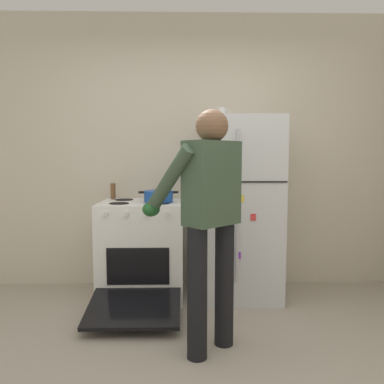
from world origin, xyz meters
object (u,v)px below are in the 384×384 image
object	(u,v)px
refrigerator	(241,208)
stove_range	(142,250)
coffee_mug	(222,113)
pepper_mill	(113,191)
red_pot	(159,196)
person_cook	(208,209)

from	to	relation	value
refrigerator	stove_range	bearing A→B (deg)	-178.92
refrigerator	coffee_mug	distance (m)	0.89
coffee_mug	pepper_mill	size ratio (longest dim) A/B	0.74
red_pot	coffee_mug	size ratio (longest dim) A/B	3.23
refrigerator	person_cook	size ratio (longest dim) A/B	1.03
person_cook	red_pot	size ratio (longest dim) A/B	4.42
stove_range	pepper_mill	bearing A→B (deg)	144.04
person_cook	coffee_mug	world-z (taller)	coffee_mug
refrigerator	stove_range	world-z (taller)	refrigerator
stove_range	coffee_mug	world-z (taller)	coffee_mug
person_cook	red_pot	distance (m)	1.03
pepper_mill	refrigerator	bearing A→B (deg)	-9.32
person_cook	red_pot	xyz separation A→B (m)	(-0.39, 0.95, -0.01)
person_cook	coffee_mug	size ratio (longest dim) A/B	14.28
coffee_mug	refrigerator	bearing A→B (deg)	-15.84
refrigerator	coffee_mug	size ratio (longest dim) A/B	14.78
refrigerator	coffee_mug	bearing A→B (deg)	164.16
refrigerator	pepper_mill	distance (m)	1.25
refrigerator	stove_range	xyz separation A→B (m)	(-0.92, -0.02, -0.39)
stove_range	pepper_mill	world-z (taller)	pepper_mill
stove_range	pepper_mill	size ratio (longest dim) A/B	7.99
red_pot	pepper_mill	size ratio (longest dim) A/B	2.40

